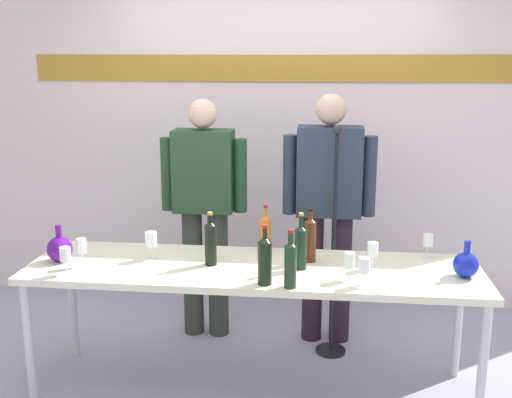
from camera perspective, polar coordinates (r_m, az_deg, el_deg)
The scene contains 21 objects.
ground_plane at distance 3.86m, azimuth -0.26°, elevation -17.21°, with size 10.00×10.00×0.00m, color #9C9AB1.
back_wall at distance 4.82m, azimuth 1.81°, elevation 7.86°, with size 5.37×0.11×3.00m.
display_table at distance 3.55m, azimuth -0.28°, elevation -7.10°, with size 2.58×0.71×0.78m.
decanter_blue_left at distance 3.76m, azimuth -17.75°, elevation -4.39°, with size 0.15×0.15×0.22m.
decanter_blue_right at distance 3.53m, azimuth 18.89°, elevation -5.75°, with size 0.14×0.14×0.20m.
presenter_left at distance 4.23m, azimuth -4.82°, elevation -0.48°, with size 0.59×0.22×1.67m.
presenter_right at distance 4.14m, azimuth 6.74°, elevation -0.37°, with size 0.62×0.22×1.71m.
wine_bottle_0 at distance 3.58m, azimuth 5.05°, elevation -3.65°, with size 0.07×0.07×0.32m.
wine_bottle_1 at distance 3.52m, azimuth -4.25°, elevation -3.99°, with size 0.07×0.07×0.31m.
wine_bottle_2 at distance 3.75m, azimuth 0.87°, elevation -3.09°, with size 0.07×0.07×0.29m.
wine_bottle_3 at distance 3.22m, azimuth 0.82°, elevation -5.61°, with size 0.07×0.07×0.32m.
wine_bottle_4 at distance 3.18m, azimuth 3.21°, elevation -5.92°, with size 0.06×0.06×0.31m.
wine_bottle_5 at distance 3.45m, azimuth 4.17°, elevation -4.34°, with size 0.07×0.07×0.33m.
wine_glass_left_0 at distance 3.66m, azimuth -9.71°, elevation -3.73°, with size 0.07×0.07×0.17m.
wine_glass_left_1 at distance 3.62m, azimuth -15.88°, elevation -4.29°, with size 0.06×0.06×0.17m.
wine_glass_left_2 at distance 3.52m, azimuth -17.27°, elevation -4.98°, with size 0.06×0.06×0.16m.
wine_glass_right_0 at distance 3.32m, azimuth 8.65°, elevation -5.74°, with size 0.06×0.06×0.15m.
wine_glass_right_1 at distance 3.51m, azimuth 10.78°, elevation -4.65°, with size 0.06×0.06×0.15m.
wine_glass_right_2 at distance 3.78m, azimuth 15.67°, elevation -3.77°, with size 0.06×0.06×0.14m.
wine_glass_right_3 at distance 3.26m, azimuth 10.03°, elevation -6.14°, with size 0.06×0.06×0.15m.
microphone_stand at distance 4.10m, azimuth 7.13°, elevation -7.48°, with size 0.20×0.20×1.53m.
Camera 1 is at (0.39, -3.30, 1.96)m, focal length 43.12 mm.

